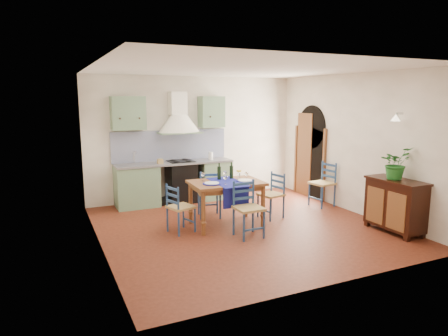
{
  "coord_description": "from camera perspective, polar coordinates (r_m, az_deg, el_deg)",
  "views": [
    {
      "loc": [
        -3.23,
        -6.19,
        2.31
      ],
      "look_at": [
        -0.26,
        0.3,
        1.06
      ],
      "focal_mm": 32.0,
      "sensor_mm": 36.0,
      "label": 1
    }
  ],
  "objects": [
    {
      "name": "left_wall",
      "position": [
        6.3,
        -17.69,
        1.16
      ],
      "size": [
        0.04,
        5.0,
        2.8
      ],
      "primitive_type": "cube",
      "color": "white",
      "rests_on": "ground"
    },
    {
      "name": "chair_near",
      "position": [
        6.74,
        3.42,
        -5.78
      ],
      "size": [
        0.44,
        0.44,
        0.94
      ],
      "color": "navy",
      "rests_on": "ground"
    },
    {
      "name": "dining_table",
      "position": [
        7.24,
        0.38,
        -2.7
      ],
      "size": [
        1.32,
        1.0,
        1.14
      ],
      "color": "brown",
      "rests_on": "ground"
    },
    {
      "name": "chair_left",
      "position": [
        6.97,
        -6.38,
        -5.66
      ],
      "size": [
        0.5,
        0.5,
        0.86
      ],
      "color": "navy",
      "rests_on": "ground"
    },
    {
      "name": "chair_spare",
      "position": [
        8.89,
        14.01,
        -2.16
      ],
      "size": [
        0.5,
        0.5,
        0.95
      ],
      "color": "navy",
      "rests_on": "ground"
    },
    {
      "name": "potted_plant",
      "position": [
        7.42,
        23.3,
        0.64
      ],
      "size": [
        0.56,
        0.5,
        0.56
      ],
      "primitive_type": "imported",
      "rotation": [
        0.0,
        0.0,
        0.14
      ],
      "color": "#1B5D1F",
      "rests_on": "sideboard"
    },
    {
      "name": "right_wall",
      "position": [
        8.7,
        16.81,
        3.1
      ],
      "size": [
        0.26,
        5.0,
        2.8
      ],
      "color": "white",
      "rests_on": "ground"
    },
    {
      "name": "back_wall",
      "position": [
        9.01,
        -6.52,
        1.84
      ],
      "size": [
        5.0,
        0.96,
        2.8
      ],
      "color": "white",
      "rests_on": "ground"
    },
    {
      "name": "chair_far",
      "position": [
        7.8,
        -2.09,
        -3.59
      ],
      "size": [
        0.53,
        0.53,
        0.94
      ],
      "color": "navy",
      "rests_on": "ground"
    },
    {
      "name": "ceiling",
      "position": [
        7.0,
        3.03,
        13.98
      ],
      "size": [
        5.0,
        5.0,
        0.01
      ],
      "primitive_type": "cube",
      "color": "silver",
      "rests_on": "back_wall"
    },
    {
      "name": "sideboard",
      "position": [
        7.55,
        23.25,
        -4.69
      ],
      "size": [
        0.5,
        1.05,
        0.94
      ],
      "color": "black",
      "rests_on": "ground"
    },
    {
      "name": "chair_right",
      "position": [
        7.84,
        6.89,
        -3.82
      ],
      "size": [
        0.49,
        0.49,
        0.88
      ],
      "color": "navy",
      "rests_on": "ground"
    },
    {
      "name": "floor",
      "position": [
        7.36,
        2.83,
        -8.37
      ],
      "size": [
        5.0,
        5.0,
        0.0
      ],
      "primitive_type": "plane",
      "color": "#42190E",
      "rests_on": "ground"
    }
  ]
}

